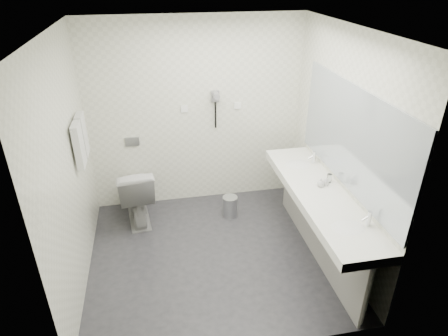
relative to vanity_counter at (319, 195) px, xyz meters
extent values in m
plane|color=#2B2A30|center=(-1.12, 0.20, -0.80)|extent=(2.80, 2.80, 0.00)
plane|color=white|center=(-1.12, 0.20, 1.70)|extent=(2.80, 2.80, 0.00)
plane|color=white|center=(-1.12, 1.50, 0.45)|extent=(2.80, 0.00, 2.80)
plane|color=white|center=(-1.12, -1.10, 0.45)|extent=(2.80, 0.00, 2.80)
plane|color=white|center=(-2.52, 0.20, 0.45)|extent=(0.00, 2.60, 2.60)
plane|color=white|center=(0.27, 0.20, 0.45)|extent=(0.00, 2.60, 2.60)
cube|color=white|center=(0.00, 0.00, 0.00)|extent=(0.55, 2.20, 0.10)
cube|color=gray|center=(0.02, 0.00, -0.42)|extent=(0.03, 2.15, 0.75)
cylinder|color=silver|center=(0.05, -1.04, -0.42)|extent=(0.06, 0.06, 0.75)
cylinder|color=silver|center=(0.05, 1.04, -0.42)|extent=(0.06, 0.06, 0.75)
cube|color=#B2BCC6|center=(0.26, 0.00, 0.65)|extent=(0.02, 2.20, 1.05)
ellipsoid|color=white|center=(0.00, -0.65, 0.04)|extent=(0.40, 0.31, 0.05)
ellipsoid|color=white|center=(0.00, 0.65, 0.04)|extent=(0.40, 0.31, 0.05)
cylinder|color=silver|center=(0.19, -0.65, 0.12)|extent=(0.04, 0.04, 0.15)
cylinder|color=silver|center=(0.19, 0.65, 0.12)|extent=(0.04, 0.04, 0.15)
imported|color=white|center=(0.12, 0.11, 0.10)|extent=(0.05, 0.05, 0.09)
imported|color=white|center=(0.05, 0.10, 0.10)|extent=(0.10, 0.10, 0.10)
cylinder|color=silver|center=(0.18, 0.17, 0.10)|extent=(0.07, 0.07, 0.10)
imported|color=white|center=(-1.98, 1.10, -0.40)|extent=(0.52, 0.82, 0.79)
cube|color=#B2B5BA|center=(-1.98, 1.49, 0.15)|extent=(0.18, 0.02, 0.12)
cylinder|color=#B2B5BA|center=(-0.78, 0.94, -0.66)|extent=(0.25, 0.25, 0.28)
cylinder|color=#B2B5BA|center=(-0.78, 0.94, -0.52)|extent=(0.20, 0.20, 0.02)
cylinder|color=silver|center=(-2.47, 0.75, 0.75)|extent=(0.02, 0.62, 0.02)
cube|color=silver|center=(-2.46, 0.61, 0.53)|extent=(0.07, 0.24, 0.48)
cube|color=silver|center=(-2.46, 0.89, 0.53)|extent=(0.07, 0.24, 0.48)
cube|color=gray|center=(-0.88, 1.47, 0.70)|extent=(0.10, 0.04, 0.14)
cylinder|color=gray|center=(-0.88, 1.40, 0.73)|extent=(0.08, 0.14, 0.08)
cylinder|color=black|center=(-0.88, 1.46, 0.45)|extent=(0.02, 0.02, 0.35)
cube|color=white|center=(-1.27, 1.49, 0.55)|extent=(0.09, 0.02, 0.09)
cube|color=white|center=(-0.57, 1.49, 0.55)|extent=(0.09, 0.02, 0.09)
camera|label=1|loc=(-1.68, -3.29, 2.21)|focal=31.15mm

